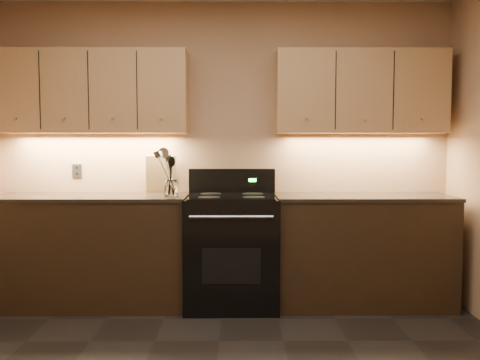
% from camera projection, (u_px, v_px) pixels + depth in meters
% --- Properties ---
extents(wall_back, '(4.00, 0.04, 2.60)m').
position_uv_depth(wall_back, '(223.00, 151.00, 4.52)').
color(wall_back, tan).
rests_on(wall_back, ground).
extents(counter_left, '(1.62, 0.62, 0.93)m').
position_uv_depth(counter_left, '(92.00, 250.00, 4.27)').
color(counter_left, black).
rests_on(counter_left, ground).
extents(counter_right, '(1.46, 0.62, 0.93)m').
position_uv_depth(counter_right, '(362.00, 250.00, 4.28)').
color(counter_right, black).
rests_on(counter_right, ground).
extents(stove, '(0.76, 0.68, 1.14)m').
position_uv_depth(stove, '(232.00, 249.00, 4.26)').
color(stove, black).
rests_on(stove, ground).
extents(upper_cab_left, '(1.60, 0.30, 0.70)m').
position_uv_depth(upper_cab_left, '(93.00, 92.00, 4.32)').
color(upper_cab_left, tan).
rests_on(upper_cab_left, wall_back).
extents(upper_cab_right, '(1.44, 0.30, 0.70)m').
position_uv_depth(upper_cab_right, '(360.00, 92.00, 4.34)').
color(upper_cab_right, tan).
rests_on(upper_cab_right, wall_back).
extents(outlet_plate, '(0.08, 0.01, 0.12)m').
position_uv_depth(outlet_plate, '(77.00, 171.00, 4.51)').
color(outlet_plate, '#B2B5BA').
rests_on(outlet_plate, wall_back).
extents(utensil_crock, '(0.14, 0.14, 0.13)m').
position_uv_depth(utensil_crock, '(171.00, 189.00, 4.18)').
color(utensil_crock, white).
rests_on(utensil_crock, counter_left).
extents(cutting_board, '(0.28, 0.13, 0.33)m').
position_uv_depth(cutting_board, '(161.00, 174.00, 4.48)').
color(cutting_board, tan).
rests_on(cutting_board, counter_left).
extents(black_spoon, '(0.09, 0.12, 0.32)m').
position_uv_depth(black_spoon, '(170.00, 175.00, 4.18)').
color(black_spoon, black).
rests_on(black_spoon, utensil_crock).
extents(black_turner, '(0.14, 0.15, 0.35)m').
position_uv_depth(black_turner, '(173.00, 174.00, 4.15)').
color(black_turner, black).
rests_on(black_turner, utensil_crock).
extents(steel_spatula, '(0.24, 0.15, 0.41)m').
position_uv_depth(steel_spatula, '(175.00, 170.00, 4.16)').
color(steel_spatula, silver).
rests_on(steel_spatula, utensil_crock).
extents(steel_skimmer, '(0.19, 0.11, 0.39)m').
position_uv_depth(steel_skimmer, '(175.00, 171.00, 4.16)').
color(steel_skimmer, silver).
rests_on(steel_skimmer, utensil_crock).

